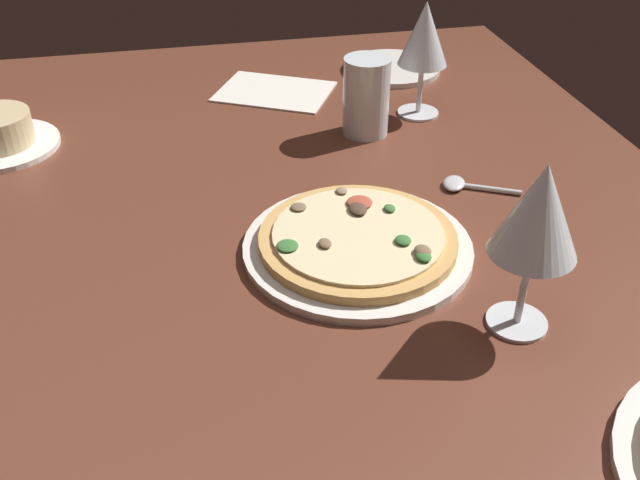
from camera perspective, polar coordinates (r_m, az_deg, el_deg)
The scene contains 8 objects.
dining_table at distance 79.51cm, azimuth -3.08°, elevation -3.86°, with size 150.00×110.00×4.00cm, color brown.
pizza_main at distance 81.10cm, azimuth 3.02°, elevation -0.18°, with size 26.10×26.10×3.33cm.
wine_glass_far at distance 66.99cm, azimuth 17.00°, elevation 1.98°, with size 8.30×8.30×18.02cm.
wine_glass_near at distance 110.59cm, azimuth 8.29°, elevation 15.69°, with size 7.44×7.44×17.50cm.
water_glass at distance 106.16cm, azimuth 3.68°, elevation 10.91°, with size 6.76×6.76×11.42cm.
side_plate at distance 131.38cm, azimuth 5.73°, elevation 13.46°, with size 17.01×17.01×0.90cm, color silver.
paper_menu at distance 121.95cm, azimuth -3.64°, elevation 11.71°, with size 13.31×18.09×0.30cm, color silver.
spoon at distance 95.23cm, azimuth 11.32°, elevation 4.34°, with size 6.68×10.00×1.00cm.
Camera 1 is at (-61.76, 8.80, 51.29)cm, focal length 40.22 mm.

